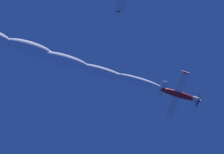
{
  "coord_description": "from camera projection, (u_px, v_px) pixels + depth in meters",
  "views": [
    {
      "loc": [
        30.67,
        10.53,
        1.65
      ],
      "look_at": [
        7.61,
        -2.07,
        75.64
      ],
      "focal_mm": 79.33,
      "sensor_mm": 36.0,
      "label": 1
    }
  ],
  "objects": [
    {
      "name": "airplane_lead",
      "position": [
        179.0,
        95.0,
        79.71
      ],
      "size": [
        6.63,
        6.69,
        2.36
      ],
      "color": "red"
    }
  ]
}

